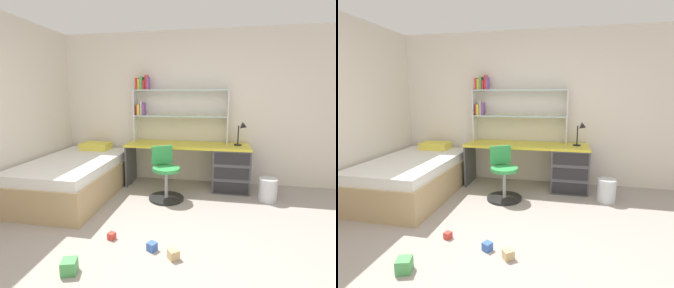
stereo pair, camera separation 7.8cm
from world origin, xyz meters
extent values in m
cube|color=#9E938C|center=(0.00, 0.00, -0.01)|extent=(5.61, 6.23, 0.02)
cube|color=silver|center=(0.00, 2.65, 1.30)|extent=(5.61, 0.06, 2.59)
cube|color=gold|center=(-0.03, 2.30, 0.71)|extent=(2.00, 0.60, 0.04)
cube|color=#4C4C51|center=(0.68, 2.30, 0.35)|extent=(0.58, 0.57, 0.69)
cube|color=#4C4C51|center=(-1.01, 2.30, 0.35)|extent=(0.03, 0.54, 0.69)
cube|color=black|center=(0.68, 2.01, 0.12)|extent=(0.52, 0.01, 0.18)
cube|color=black|center=(0.68, 2.01, 0.35)|extent=(0.52, 0.01, 0.18)
cube|color=black|center=(0.68, 2.01, 0.58)|extent=(0.52, 0.01, 0.18)
cube|color=silver|center=(-0.97, 2.48, 1.18)|extent=(0.02, 0.22, 0.91)
cube|color=silver|center=(0.61, 2.48, 1.18)|extent=(0.02, 0.22, 0.91)
cube|color=silver|center=(-0.18, 2.48, 1.17)|extent=(1.56, 0.22, 0.02)
cube|color=silver|center=(-0.18, 2.48, 1.61)|extent=(1.56, 0.22, 0.02)
cube|color=red|center=(-0.93, 2.48, 1.27)|extent=(0.02, 0.14, 0.17)
cube|color=yellow|center=(-0.89, 2.48, 1.28)|extent=(0.04, 0.18, 0.18)
cube|color=beige|center=(-0.85, 2.48, 1.30)|extent=(0.03, 0.14, 0.23)
cube|color=purple|center=(-0.81, 2.48, 1.29)|extent=(0.02, 0.16, 0.21)
cube|color=red|center=(-0.92, 2.48, 1.71)|extent=(0.03, 0.17, 0.19)
cube|color=yellow|center=(-0.88, 2.48, 1.71)|extent=(0.04, 0.14, 0.18)
cube|color=#4CA559|center=(-0.84, 2.48, 1.72)|extent=(0.04, 0.17, 0.21)
cube|color=red|center=(-0.79, 2.48, 1.69)|extent=(0.02, 0.20, 0.15)
cube|color=red|center=(-0.76, 2.48, 1.74)|extent=(0.04, 0.13, 0.24)
cube|color=purple|center=(-0.73, 2.48, 1.72)|extent=(0.02, 0.16, 0.21)
cylinder|color=black|center=(0.78, 2.33, 0.74)|extent=(0.12, 0.12, 0.02)
cylinder|color=black|center=(0.78, 2.33, 0.90)|extent=(0.02, 0.02, 0.30)
cone|color=black|center=(0.86, 2.28, 1.05)|extent=(0.12, 0.11, 0.13)
cylinder|color=black|center=(-0.26, 1.68, 0.01)|extent=(0.52, 0.52, 0.03)
cylinder|color=#A5A8AD|center=(-0.26, 1.68, 0.22)|extent=(0.05, 0.05, 0.44)
cylinder|color=green|center=(-0.26, 1.68, 0.46)|extent=(0.40, 0.40, 0.05)
cube|color=green|center=(-0.36, 1.83, 0.64)|extent=(0.29, 0.20, 0.28)
cube|color=tan|center=(-1.68, 1.61, 0.21)|extent=(1.21, 1.98, 0.43)
cube|color=white|center=(-1.68, 1.61, 0.50)|extent=(1.15, 1.92, 0.14)
cube|color=#EAD84C|center=(-1.68, 2.35, 0.63)|extent=(0.50, 0.32, 0.12)
cylinder|color=silver|center=(1.21, 1.90, 0.17)|extent=(0.26, 0.26, 0.34)
cube|color=#479E51|center=(-0.78, -0.08, 0.06)|extent=(0.16, 0.16, 0.13)
cube|color=red|center=(-0.63, 0.50, 0.04)|extent=(0.09, 0.09, 0.07)
cube|color=#3860B7|center=(-0.15, 0.38, 0.04)|extent=(0.11, 0.11, 0.08)
cube|color=tan|center=(0.08, 0.28, 0.05)|extent=(0.13, 0.13, 0.09)
camera|label=1|loc=(0.44, -1.90, 1.53)|focal=27.72mm
camera|label=2|loc=(0.52, -1.88, 1.53)|focal=27.72mm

